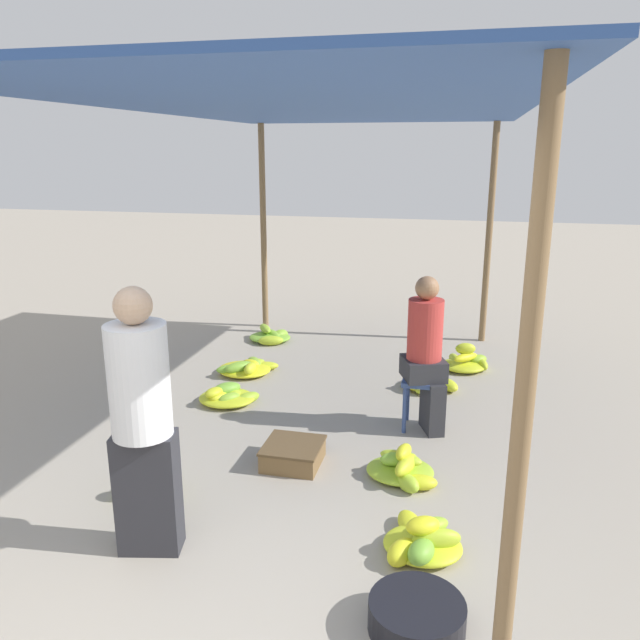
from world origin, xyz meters
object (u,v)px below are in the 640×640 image
object	(u,v)px
banana_pile_left_3	(247,368)
banana_pile_right_1	(403,469)
banana_pile_right_2	(421,541)
crate_near	(293,454)
basin_black	(417,616)
vendor_foreground	(142,420)
banana_pile_left_1	(145,483)
stool	(422,388)
banana_pile_right_0	(427,381)
vendor_seated	(426,351)
banana_pile_right_3	(464,362)
banana_pile_left_2	(227,396)
banana_pile_left_0	(271,336)

from	to	relation	value
banana_pile_left_3	banana_pile_right_1	world-z (taller)	banana_pile_right_1
banana_pile_right_1	banana_pile_right_2	distance (m)	0.87
banana_pile_left_3	crate_near	size ratio (longest dim) A/B	1.44
basin_black	crate_near	bearing A→B (deg)	125.40
vendor_foreground	banana_pile_left_1	xyz separation A→B (m)	(-0.35, 0.56, -0.77)
vendor_foreground	stool	xyz separation A→B (m)	(1.48, 2.12, -0.49)
vendor_foreground	stool	distance (m)	2.63
banana_pile_right_2	banana_pile_right_0	bearing A→B (deg)	93.20
vendor_seated	banana_pile_right_1	distance (m)	1.12
vendor_foreground	banana_pile_right_0	bearing A→B (deg)	64.44
vendor_foreground	vendor_seated	size ratio (longest dim) A/B	1.21
banana_pile_left_3	banana_pile_right_3	world-z (taller)	banana_pile_right_3
vendor_seated	basin_black	distance (m)	2.51
banana_pile_right_1	banana_pile_right_2	bearing A→B (deg)	-76.75
banana_pile_left_2	banana_pile_left_3	xyz separation A→B (m)	(-0.10, 0.82, -0.00)
vendor_foreground	banana_pile_left_0	size ratio (longest dim) A/B	3.11
banana_pile_right_1	banana_pile_right_3	xyz separation A→B (m)	(0.41, 2.57, -0.01)
banana_pile_left_1	banana_pile_right_1	bearing A→B (deg)	19.44
vendor_foreground	banana_pile_left_0	distance (m)	4.38
banana_pile_left_2	banana_pile_right_1	distance (m)	2.10
banana_pile_right_1	banana_pile_left_3	bearing A→B (deg)	135.53
basin_black	stool	bearing A→B (deg)	94.03
banana_pile_left_0	banana_pile_left_1	world-z (taller)	banana_pile_left_0
banana_pile_left_3	crate_near	world-z (taller)	banana_pile_left_3
stool	banana_pile_right_0	distance (m)	0.98
stool	banana_pile_right_0	world-z (taller)	stool
banana_pile_left_2	banana_pile_right_2	distance (m)	2.77
vendor_seated	banana_pile_right_1	size ratio (longest dim) A/B	2.48
banana_pile_left_2	banana_pile_left_1	bearing A→B (deg)	-88.64
banana_pile_right_2	banana_pile_left_2	bearing A→B (deg)	136.49
banana_pile_left_1	banana_pile_right_3	xyz separation A→B (m)	(2.18, 3.20, -0.01)
banana_pile_left_1	crate_near	distance (m)	1.13
banana_pile_left_3	banana_pile_right_2	size ratio (longest dim) A/B	0.98
stool	banana_pile_right_1	bearing A→B (deg)	-93.64
banana_pile_left_1	banana_pile_right_1	world-z (taller)	banana_pile_right_1
banana_pile_left_1	banana_pile_right_3	size ratio (longest dim) A/B	0.74
banana_pile_left_0	banana_pile_right_0	world-z (taller)	banana_pile_right_0
banana_pile_right_0	crate_near	xyz separation A→B (m)	(-0.91, -1.84, 0.00)
stool	banana_pile_left_3	xyz separation A→B (m)	(-1.97, 0.94, -0.30)
basin_black	banana_pile_right_2	xyz separation A→B (m)	(-0.03, 0.65, -0.00)
stool	banana_pile_right_0	bearing A→B (deg)	90.71
banana_pile_right_0	crate_near	bearing A→B (deg)	-116.30
banana_pile_left_2	vendor_foreground	bearing A→B (deg)	-80.06
vendor_foreground	banana_pile_right_3	distance (m)	4.26
banana_pile_left_3	banana_pile_right_2	xyz separation A→B (m)	(2.11, -2.73, 0.01)
basin_black	banana_pile_right_1	distance (m)	1.52
banana_pile_left_0	vendor_foreground	bearing A→B (deg)	-82.05
banana_pile_left_1	banana_pile_left_2	size ratio (longest dim) A/B	0.77
vendor_foreground	banana_pile_left_2	xyz separation A→B (m)	(-0.39, 2.25, -0.79)
banana_pile_right_0	stool	bearing A→B (deg)	-89.29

